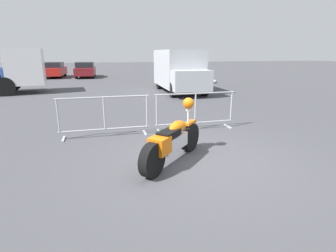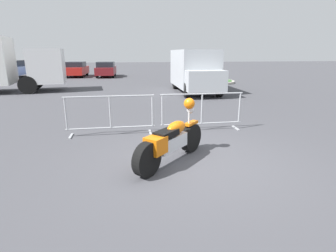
{
  "view_description": "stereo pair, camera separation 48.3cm",
  "coord_description": "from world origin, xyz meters",
  "px_view_note": "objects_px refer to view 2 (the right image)",
  "views": [
    {
      "loc": [
        -1.89,
        -4.63,
        2.14
      ],
      "look_at": [
        -0.5,
        0.52,
        0.65
      ],
      "focal_mm": 28.0,
      "sensor_mm": 36.0,
      "label": 1
    },
    {
      "loc": [
        -1.42,
        -4.74,
        2.14
      ],
      "look_at": [
        -0.5,
        0.52,
        0.65
      ],
      "focal_mm": 28.0,
      "sensor_mm": 36.0,
      "label": 2
    }
  ],
  "objects_px": {
    "motorcycle": "(171,140)",
    "delivery_van": "(195,70)",
    "crowd_barrier_near": "(110,115)",
    "parked_car_red": "(77,69)",
    "parked_car_white": "(13,69)",
    "parked_car_maroon": "(106,69)",
    "crowd_barrier_far": "(202,111)",
    "parked_car_blue": "(46,69)",
    "pedestrian": "(42,70)"
  },
  "relations": [
    {
      "from": "parked_car_blue",
      "to": "pedestrian",
      "type": "relative_size",
      "value": 2.61
    },
    {
      "from": "motorcycle",
      "to": "crowd_barrier_far",
      "type": "height_order",
      "value": "motorcycle"
    },
    {
      "from": "crowd_barrier_far",
      "to": "pedestrian",
      "type": "xyz_separation_m",
      "value": [
        -7.95,
        13.99,
        0.36
      ]
    },
    {
      "from": "parked_car_maroon",
      "to": "pedestrian",
      "type": "height_order",
      "value": "pedestrian"
    },
    {
      "from": "parked_car_white",
      "to": "crowd_barrier_near",
      "type": "bearing_deg",
      "value": -151.49
    },
    {
      "from": "parked_car_white",
      "to": "delivery_van",
      "type": "bearing_deg",
      "value": -127.33
    },
    {
      "from": "parked_car_white",
      "to": "parked_car_maroon",
      "type": "bearing_deg",
      "value": -89.75
    },
    {
      "from": "parked_car_red",
      "to": "parked_car_maroon",
      "type": "relative_size",
      "value": 1.0
    },
    {
      "from": "parked_car_maroon",
      "to": "pedestrian",
      "type": "distance_m",
      "value": 6.27
    },
    {
      "from": "delivery_van",
      "to": "parked_car_red",
      "type": "distance_m",
      "value": 14.13
    },
    {
      "from": "delivery_van",
      "to": "parked_car_red",
      "type": "relative_size",
      "value": 1.24
    },
    {
      "from": "delivery_van",
      "to": "parked_car_red",
      "type": "height_order",
      "value": "delivery_van"
    },
    {
      "from": "crowd_barrier_far",
      "to": "parked_car_blue",
      "type": "relative_size",
      "value": 0.53
    },
    {
      "from": "motorcycle",
      "to": "parked_car_red",
      "type": "xyz_separation_m",
      "value": [
        -5.01,
        21.13,
        0.22
      ]
    },
    {
      "from": "crowd_barrier_far",
      "to": "parked_car_maroon",
      "type": "height_order",
      "value": "parked_car_maroon"
    },
    {
      "from": "pedestrian",
      "to": "parked_car_blue",
      "type": "bearing_deg",
      "value": 65.91
    },
    {
      "from": "pedestrian",
      "to": "crowd_barrier_near",
      "type": "bearing_deg",
      "value": -104.59
    },
    {
      "from": "delivery_van",
      "to": "parked_car_white",
      "type": "xyz_separation_m",
      "value": [
        -13.54,
        11.31,
        -0.48
      ]
    },
    {
      "from": "crowd_barrier_near",
      "to": "delivery_van",
      "type": "distance_m",
      "value": 8.71
    },
    {
      "from": "crowd_barrier_near",
      "to": "pedestrian",
      "type": "relative_size",
      "value": 1.39
    },
    {
      "from": "crowd_barrier_far",
      "to": "parked_car_blue",
      "type": "bearing_deg",
      "value": 115.34
    },
    {
      "from": "parked_car_red",
      "to": "parked_car_maroon",
      "type": "distance_m",
      "value": 2.76
    },
    {
      "from": "motorcycle",
      "to": "delivery_van",
      "type": "xyz_separation_m",
      "value": [
        3.12,
        9.58,
        0.78
      ]
    },
    {
      "from": "delivery_van",
      "to": "parked_car_maroon",
      "type": "distance_m",
      "value": 12.27
    },
    {
      "from": "parked_car_white",
      "to": "parked_car_blue",
      "type": "relative_size",
      "value": 1.03
    },
    {
      "from": "crowd_barrier_near",
      "to": "parked_car_blue",
      "type": "height_order",
      "value": "parked_car_blue"
    },
    {
      "from": "parked_car_red",
      "to": "parked_car_maroon",
      "type": "xyz_separation_m",
      "value": [
        2.71,
        -0.56,
        -0.0
      ]
    },
    {
      "from": "crowd_barrier_near",
      "to": "parked_car_maroon",
      "type": "height_order",
      "value": "parked_car_maroon"
    },
    {
      "from": "motorcycle",
      "to": "parked_car_blue",
      "type": "distance_m",
      "value": 22.43
    },
    {
      "from": "motorcycle",
      "to": "delivery_van",
      "type": "distance_m",
      "value": 10.11
    },
    {
      "from": "crowd_barrier_far",
      "to": "parked_car_red",
      "type": "relative_size",
      "value": 0.58
    },
    {
      "from": "delivery_van",
      "to": "parked_car_maroon",
      "type": "xyz_separation_m",
      "value": [
        -5.43,
        10.98,
        -0.55
      ]
    },
    {
      "from": "parked_car_red",
      "to": "parked_car_maroon",
      "type": "bearing_deg",
      "value": -99.19
    },
    {
      "from": "parked_car_blue",
      "to": "parked_car_red",
      "type": "height_order",
      "value": "parked_car_blue"
    },
    {
      "from": "parked_car_white",
      "to": "crowd_barrier_far",
      "type": "bearing_deg",
      "value": -145.61
    },
    {
      "from": "pedestrian",
      "to": "delivery_van",
      "type": "bearing_deg",
      "value": -69.32
    },
    {
      "from": "crowd_barrier_near",
      "to": "pedestrian",
      "type": "xyz_separation_m",
      "value": [
        -5.43,
        13.99,
        0.36
      ]
    },
    {
      "from": "crowd_barrier_far",
      "to": "parked_car_red",
      "type": "height_order",
      "value": "parked_car_red"
    },
    {
      "from": "delivery_van",
      "to": "parked_car_blue",
      "type": "xyz_separation_m",
      "value": [
        -10.84,
        11.47,
        -0.5
      ]
    },
    {
      "from": "parked_car_blue",
      "to": "pedestrian",
      "type": "height_order",
      "value": "pedestrian"
    },
    {
      "from": "delivery_van",
      "to": "crowd_barrier_near",
      "type": "bearing_deg",
      "value": -28.86
    },
    {
      "from": "crowd_barrier_far",
      "to": "parked_car_maroon",
      "type": "xyz_separation_m",
      "value": [
        -3.57,
        18.48,
        0.13
      ]
    },
    {
      "from": "motorcycle",
      "to": "parked_car_red",
      "type": "distance_m",
      "value": 21.72
    },
    {
      "from": "crowd_barrier_far",
      "to": "parked_car_maroon",
      "type": "relative_size",
      "value": 0.58
    },
    {
      "from": "crowd_barrier_near",
      "to": "parked_car_red",
      "type": "distance_m",
      "value": 19.41
    },
    {
      "from": "parked_car_maroon",
      "to": "delivery_van",
      "type": "bearing_deg",
      "value": -151.17
    },
    {
      "from": "parked_car_blue",
      "to": "parked_car_maroon",
      "type": "bearing_deg",
      "value": -92.65
    },
    {
      "from": "parked_car_red",
      "to": "parked_car_blue",
      "type": "bearing_deg",
      "value": 94.02
    },
    {
      "from": "delivery_van",
      "to": "parked_car_white",
      "type": "distance_m",
      "value": 17.65
    },
    {
      "from": "motorcycle",
      "to": "parked_car_white",
      "type": "relative_size",
      "value": 0.37
    }
  ]
}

